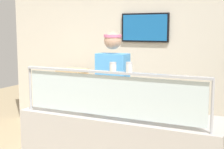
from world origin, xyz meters
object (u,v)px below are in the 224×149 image
Objects in this scene: pizza_tray at (99,108)px; worker_figure at (113,94)px; pepper_flake_shaker at (129,68)px; pizza_box_stack at (73,77)px; parmesan_shaker at (113,67)px; pizza_server at (99,106)px.

pizza_tray is 0.23× the size of worker_figure.
pepper_flake_shaker reaches higher than pizza_box_stack.
parmesan_shaker is 0.91× the size of pepper_flake_shaker.
worker_figure is at bearing 90.69° from pizza_server.
parmesan_shaker is at bearing 180.00° from pepper_flake_shaker.
parmesan_shaker is at bearing -45.37° from pizza_tray.
pizza_server is at bearing -77.36° from worker_figure.
worker_figure is (-0.14, 0.61, 0.02)m from pizza_server.
pepper_flake_shaker reaches higher than pizza_tray.
pepper_flake_shaker is 2.72m from pizza_box_stack.
pizza_box_stack is (-1.68, 1.95, -0.46)m from parmesan_shaker.
worker_figure reaches higher than pepper_flake_shaker.
parmesan_shaker is 0.05× the size of worker_figure.
pepper_flake_shaker is at bearing 0.00° from parmesan_shaker.
pizza_tray is 0.76m from pepper_flake_shaker.
pizza_tray is at bearing 121.24° from pizza_server.
pepper_flake_shaker reaches higher than pizza_server.
pizza_box_stack is at bearing 129.95° from pizza_tray.
pizza_tray is 2.12m from pizza_box_stack.
pizza_tray is at bearing -50.05° from pizza_box_stack.
parmesan_shaker is 0.16m from pepper_flake_shaker.
pepper_flake_shaker is (0.46, -0.31, 0.46)m from pizza_server.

